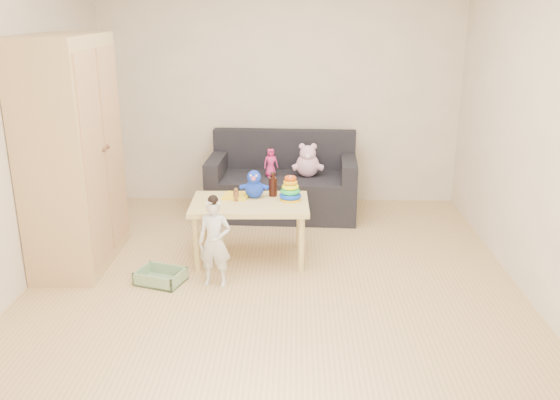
{
  "coord_description": "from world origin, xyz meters",
  "views": [
    {
      "loc": [
        0.18,
        -4.38,
        2.18
      ],
      "look_at": [
        0.05,
        0.25,
        0.65
      ],
      "focal_mm": 38.0,
      "sensor_mm": 36.0,
      "label": 1
    }
  ],
  "objects_px": {
    "sofa": "(282,195)",
    "play_table": "(250,231)",
    "wardrobe": "(72,154)",
    "toddler": "(215,243)"
  },
  "relations": [
    {
      "from": "sofa",
      "to": "play_table",
      "type": "bearing_deg",
      "value": -99.43
    },
    {
      "from": "wardrobe",
      "to": "play_table",
      "type": "relative_size",
      "value": 1.91
    },
    {
      "from": "wardrobe",
      "to": "toddler",
      "type": "height_order",
      "value": "wardrobe"
    },
    {
      "from": "toddler",
      "to": "play_table",
      "type": "bearing_deg",
      "value": 71.55
    },
    {
      "from": "play_table",
      "to": "toddler",
      "type": "height_order",
      "value": "toddler"
    },
    {
      "from": "wardrobe",
      "to": "toddler",
      "type": "relative_size",
      "value": 2.7
    },
    {
      "from": "toddler",
      "to": "sofa",
      "type": "bearing_deg",
      "value": 80.56
    },
    {
      "from": "wardrobe",
      "to": "play_table",
      "type": "height_order",
      "value": "wardrobe"
    },
    {
      "from": "wardrobe",
      "to": "play_table",
      "type": "bearing_deg",
      "value": 3.08
    },
    {
      "from": "wardrobe",
      "to": "play_table",
      "type": "xyz_separation_m",
      "value": [
        1.49,
        0.08,
        -0.71
      ]
    }
  ]
}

